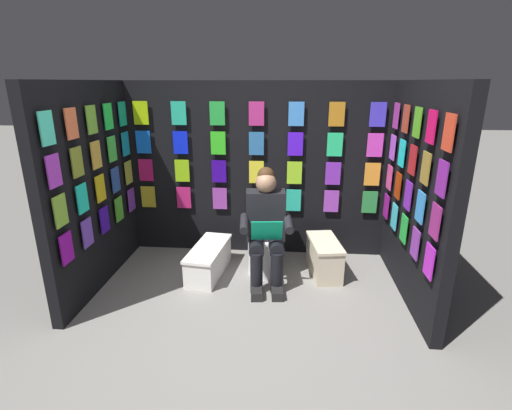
{
  "coord_description": "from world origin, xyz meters",
  "views": [
    {
      "loc": [
        -0.35,
        2.62,
        2.01
      ],
      "look_at": [
        -0.06,
        -0.95,
        0.85
      ],
      "focal_mm": 26.83,
      "sensor_mm": 36.0,
      "label": 1
    }
  ],
  "objects_px": {
    "person_reading": "(266,227)",
    "comic_longbox_far": "(209,260)",
    "toilet": "(265,242)",
    "comic_longbox_near": "(324,257)"
  },
  "relations": [
    {
      "from": "person_reading",
      "to": "comic_longbox_far",
      "type": "distance_m",
      "value": 0.77
    },
    {
      "from": "comic_longbox_far",
      "to": "toilet",
      "type": "bearing_deg",
      "value": -160.04
    },
    {
      "from": "comic_longbox_near",
      "to": "comic_longbox_far",
      "type": "height_order",
      "value": "comic_longbox_near"
    },
    {
      "from": "toilet",
      "to": "person_reading",
      "type": "distance_m",
      "value": 0.35
    },
    {
      "from": "comic_longbox_near",
      "to": "comic_longbox_far",
      "type": "bearing_deg",
      "value": -3.79
    },
    {
      "from": "person_reading",
      "to": "comic_longbox_near",
      "type": "height_order",
      "value": "person_reading"
    },
    {
      "from": "person_reading",
      "to": "comic_longbox_far",
      "type": "relative_size",
      "value": 1.43
    },
    {
      "from": "toilet",
      "to": "comic_longbox_far",
      "type": "xyz_separation_m",
      "value": [
        0.61,
        0.14,
        -0.17
      ]
    },
    {
      "from": "person_reading",
      "to": "comic_longbox_far",
      "type": "bearing_deg",
      "value": -12.9
    },
    {
      "from": "person_reading",
      "to": "comic_longbox_near",
      "type": "distance_m",
      "value": 0.77
    }
  ]
}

